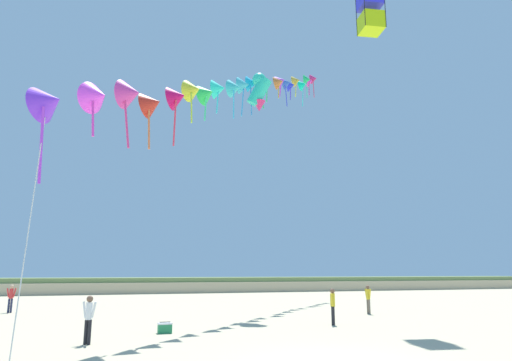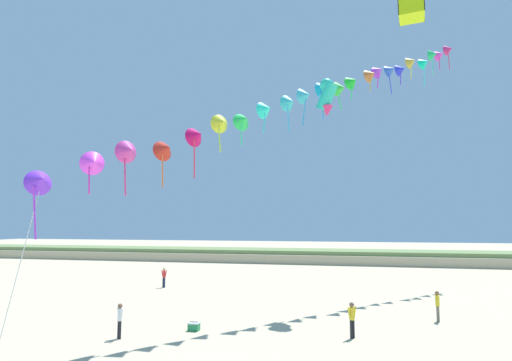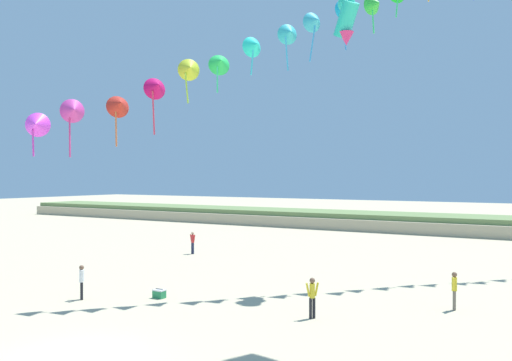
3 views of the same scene
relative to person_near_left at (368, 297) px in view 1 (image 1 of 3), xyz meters
The scene contains 9 objects.
dune_ridge 36.05m from the person_near_left, 104.98° to the left, with size 120.00×8.75×1.83m.
person_near_left is the anchor object (origin of this frame).
person_near_right 22.34m from the person_near_left, 159.03° to the left, with size 0.60×0.23×1.72m.
person_mid_center 17.47m from the person_near_left, 155.86° to the right, with size 0.52×0.41×1.68m.
person_far_left 6.65m from the person_near_left, 136.80° to the right, with size 0.47×0.50×1.72m.
kite_banner_string 16.15m from the person_near_left, 145.64° to the left, with size 24.79×32.57×24.68m.
large_kite_low_lead 17.23m from the person_near_left, 109.24° to the right, with size 1.50×1.50×2.63m.
large_kite_mid_trail 15.17m from the person_near_left, 157.35° to the left, with size 1.92×1.63×2.74m.
beach_cooler 13.87m from the person_near_left, 159.11° to the right, with size 0.58×0.41×0.46m.
Camera 1 is at (-6.37, -11.83, 2.51)m, focal length 32.00 mm.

